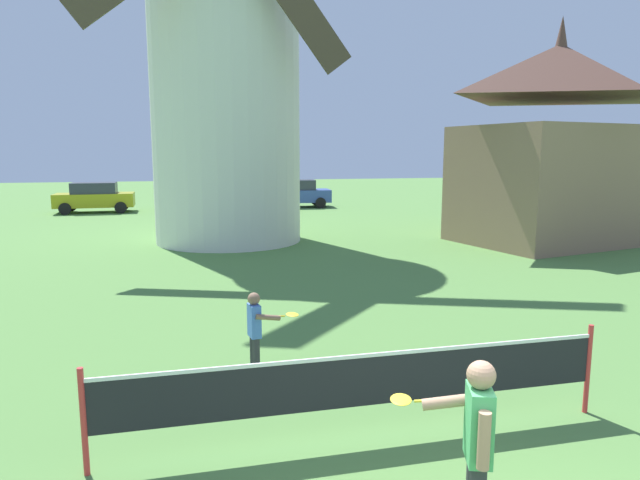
% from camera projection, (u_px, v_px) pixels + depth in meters
% --- Properties ---
extents(windmill, '(9.12, 5.79, 14.56)m').
position_uv_depth(windmill, '(224.00, 35.00, 18.74)').
color(windmill, silver).
rests_on(windmill, ground_plane).
extents(tennis_net, '(5.73, 0.06, 1.10)m').
position_uv_depth(tennis_net, '(363.00, 381.00, 6.01)').
color(tennis_net, red).
rests_on(tennis_net, ground_plane).
extents(player_near, '(0.78, 0.78, 1.52)m').
position_uv_depth(player_near, '(476.00, 440.00, 4.45)').
color(player_near, '#333338').
rests_on(player_near, ground_plane).
extents(player_far, '(0.73, 0.40, 1.17)m').
position_uv_depth(player_far, '(256.00, 327.00, 7.92)').
color(player_far, '#333338').
rests_on(player_far, ground_plane).
extents(parked_car_mustard, '(3.94, 1.96, 1.56)m').
position_uv_depth(parked_car_mustard, '(95.00, 197.00, 29.02)').
color(parked_car_mustard, '#999919').
rests_on(parked_car_mustard, ground_plane).
extents(parked_car_silver, '(4.04, 2.04, 1.56)m').
position_uv_depth(parked_car_silver, '(201.00, 195.00, 30.41)').
color(parked_car_silver, silver).
rests_on(parked_car_silver, ground_plane).
extents(parked_car_blue, '(4.14, 2.14, 1.56)m').
position_uv_depth(parked_car_blue, '(295.00, 193.00, 31.80)').
color(parked_car_blue, '#334C99').
rests_on(parked_car_blue, ground_plane).
extents(chapel, '(7.13, 5.84, 7.60)m').
position_uv_depth(chapel, '(555.00, 148.00, 19.09)').
color(chapel, '#937056').
rests_on(chapel, ground_plane).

